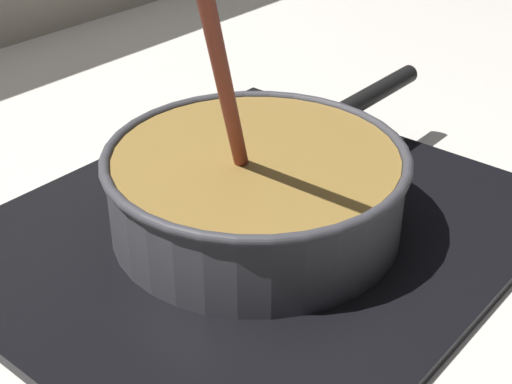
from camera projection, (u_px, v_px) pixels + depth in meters
The scene contains 5 objects.
ground at pixel (310, 292), 0.73m from camera, with size 2.40×1.60×0.04m, color beige.
hob_plate at pixel (256, 231), 0.77m from camera, with size 0.56×0.48×0.01m, color black.
burner_ring at pixel (256, 223), 0.77m from camera, with size 0.21×0.21×0.01m, color #592D0C.
spare_burner at pixel (348, 164), 0.88m from camera, with size 0.15×0.15×0.01m, color #262628.
cooking_pan at pixel (257, 187), 0.75m from camera, with size 0.45×0.31×0.33m.
Camera 1 is at (-0.48, -0.33, 0.44)m, focal length 52.25 mm.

